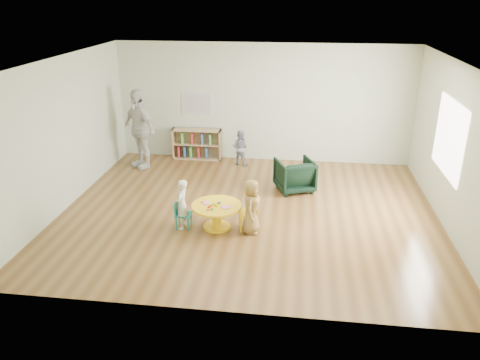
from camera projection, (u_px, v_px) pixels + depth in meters
The scene contains 11 objects.
room at pixel (250, 114), 8.16m from camera, with size 7.10×7.00×2.80m.
activity_table at pixel (217, 212), 8.16m from camera, with size 0.88×0.88×0.48m.
kid_chair_left at pixel (181, 213), 8.20m from camera, with size 0.27×0.27×0.50m.
kid_chair_right at pixel (251, 212), 8.12m from camera, with size 0.39×0.39×0.61m.
bookshelf at pixel (197, 144), 11.55m from camera, with size 1.20×0.30×0.75m.
alphabet_poster at pixel (197, 104), 11.29m from camera, with size 0.74×0.01×0.54m.
armchair at pixel (295, 175), 9.70m from camera, with size 0.72×0.74×0.67m, color black.
child_left at pixel (182, 204), 8.10m from camera, with size 0.33×0.22×0.91m, color silver.
child_right at pixel (251, 207), 7.95m from camera, with size 0.47×0.31×0.97m, color yellow.
toddler at pixel (240, 148), 11.10m from camera, with size 0.41×0.32×0.84m, color #191E3F.
adult_caretaker at pixel (139, 129), 10.79m from camera, with size 1.08×0.45×1.85m, color silver.
Camera 1 is at (0.86, -7.94, 3.90)m, focal length 35.00 mm.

